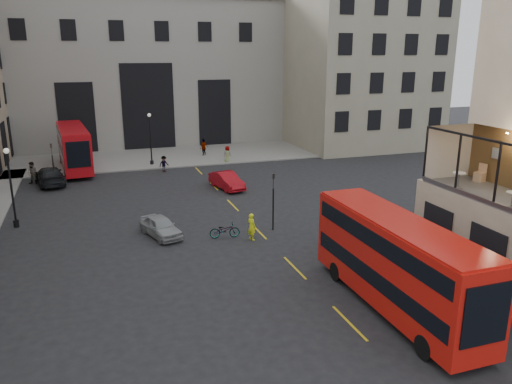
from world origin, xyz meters
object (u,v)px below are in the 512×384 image
object	(u,v)px
traffic_light_far	(53,160)
car_a	(161,226)
pedestrian_b	(164,164)
bicycle	(225,230)
street_lamp_a	(12,192)
bus_near	(396,260)
cafe_chair_d	(480,176)
car_b	(227,181)
cafe_table_far	(459,178)
bus_far	(74,146)
cyclist	(252,227)
street_lamp_b	(151,142)
pedestrian_c	(204,148)
cafe_table_mid	(512,197)
traffic_light_near	(273,194)
pedestrian_d	(227,154)
car_c	(50,176)
pedestrian_a	(33,173)

from	to	relation	value
traffic_light_far	car_a	xyz separation A→B (m)	(6.88, -14.82, -1.78)
pedestrian_b	bicycle	bearing A→B (deg)	-108.23
street_lamp_a	bus_near	world-z (taller)	street_lamp_a
traffic_light_far	cafe_chair_d	distance (m)	33.26
car_b	cafe_chair_d	bearing A→B (deg)	-76.88
street_lamp_a	car_a	xyz separation A→B (m)	(8.88, -4.82, -1.75)
car_b	bicycle	xyz separation A→B (m)	(-3.24, -11.17, -0.22)
cafe_table_far	bus_far	bearing A→B (deg)	121.11
cyclist	bus_far	bearing A→B (deg)	-0.63
traffic_light_far	street_lamp_b	world-z (taller)	street_lamp_b
car_a	pedestrian_c	bearing A→B (deg)	53.65
bus_far	cafe_table_mid	size ratio (longest dim) A/B	15.50
car_b	cafe_table_far	xyz separation A→B (m)	(6.71, -19.82, 4.43)
cyclist	cafe_table_mid	distance (m)	14.64
bus_far	traffic_light_near	bearing A→B (deg)	-61.04
bus_near	car_a	world-z (taller)	bus_near
car_b	cafe_table_far	distance (m)	21.39
pedestrian_d	cafe_table_far	bearing A→B (deg)	142.22
car_c	cafe_table_far	xyz separation A→B (m)	(21.01, -26.20, 4.36)
street_lamp_b	bicycle	bearing A→B (deg)	-85.85
traffic_light_far	bicycle	bearing A→B (deg)	-57.02
car_a	pedestrian_c	size ratio (longest dim) A/B	1.98
traffic_light_far	pedestrian_d	world-z (taller)	traffic_light_far
street_lamp_b	car_b	distance (m)	12.33
traffic_light_near	pedestrian_a	xyz separation A→B (m)	(-15.85, 17.76, -1.43)
cafe_table_far	street_lamp_b	bearing A→B (deg)	110.44
street_lamp_a	pedestrian_c	xyz separation A→B (m)	(17.09, 18.79, -1.43)
bicycle	pedestrian_a	xyz separation A→B (m)	(-12.47, 18.13, 0.50)
car_b	pedestrian_c	xyz separation A→B (m)	(1.23, 14.00, 0.25)
street_lamp_a	bus_near	xyz separation A→B (m)	(17.50, -17.47, -0.01)
bicycle	cafe_chair_d	xyz separation A→B (m)	(11.94, -7.94, 4.40)
traffic_light_far	car_b	world-z (taller)	traffic_light_far
bus_near	cafe_table_mid	xyz separation A→B (m)	(5.09, -0.96, 2.68)
traffic_light_far	pedestrian_b	distance (m)	10.26
pedestrian_b	cafe_table_mid	distance (m)	33.27
traffic_light_near	pedestrian_d	xyz separation A→B (m)	(2.70, 20.79, -1.55)
traffic_light_far	cafe_chair_d	size ratio (longest dim) A/B	3.99
car_a	pedestrian_a	world-z (taller)	pedestrian_a
cafe_table_far	bus_near	bearing A→B (deg)	-154.23
cafe_table_mid	cafe_table_far	distance (m)	3.41
pedestrian_c	pedestrian_d	world-z (taller)	pedestrian_c
traffic_light_near	car_a	world-z (taller)	traffic_light_near
street_lamp_b	car_a	size ratio (longest dim) A/B	1.40
traffic_light_far	pedestrian_d	distance (m)	17.45
pedestrian_b	pedestrian_c	world-z (taller)	pedestrian_c
street_lamp_a	bus_far	xyz separation A→B (m)	(3.60, 16.40, -0.00)
car_a	pedestrian_a	size ratio (longest dim) A/B	1.92
street_lamp_b	car_a	bearing A→B (deg)	-95.81
traffic_light_near	pedestrian_c	distance (m)	24.86
cyclist	cafe_table_mid	xyz separation A→B (m)	(8.49, -11.16, 4.20)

